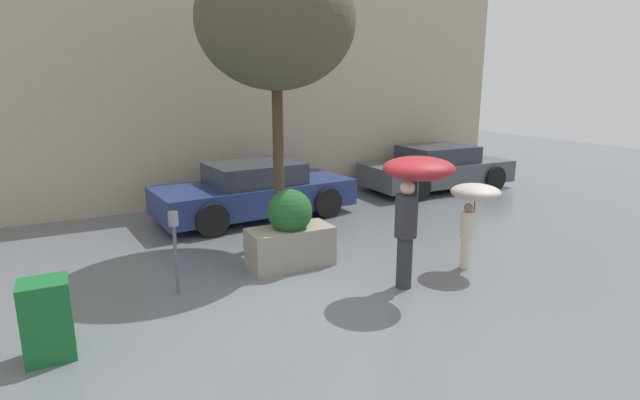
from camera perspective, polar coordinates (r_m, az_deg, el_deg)
ground_plane at (r=6.94m, az=0.49°, el=-11.94°), size 40.00×40.00×0.00m
building_facade at (r=12.38m, az=-14.19°, el=13.19°), size 18.00×0.30×6.00m
planter_box at (r=8.14m, az=-3.44°, el=-3.79°), size 1.38×0.73×1.29m
person_adult at (r=7.12m, az=10.83°, el=1.69°), size 1.00×1.00×1.95m
person_child at (r=8.27m, az=17.18°, el=0.01°), size 0.78×0.78×1.39m
parked_car_near at (r=11.17m, az=-7.44°, el=0.97°), size 4.46×2.24×1.22m
parked_car_far at (r=14.35m, az=13.19°, el=3.51°), size 4.25×2.02×1.22m
street_tree at (r=9.04m, az=-5.09°, el=19.62°), size 2.74×2.74×5.13m
parking_meter at (r=7.27m, az=-16.31°, el=-3.88°), size 0.14×0.14×1.21m
newspaper_box at (r=6.31m, az=-28.73°, el=-11.91°), size 0.50×0.44×0.90m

